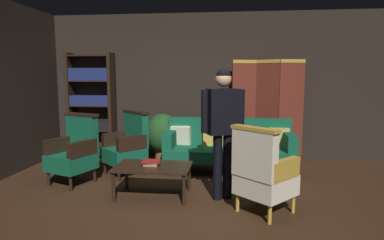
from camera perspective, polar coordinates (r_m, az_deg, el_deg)
name	(u,v)px	position (r m, az deg, el deg)	size (l,w,h in m)	color
ground_plane	(185,201)	(4.43, -1.21, -13.62)	(10.00, 10.00, 0.00)	#331E11
back_wall	(202,87)	(6.58, 1.64, 5.74)	(7.20, 0.10, 2.80)	black
folding_screen	(267,110)	(6.33, 12.68, 1.73)	(1.30, 0.26, 1.90)	#5B2319
bookshelf	(92,102)	(6.87, -16.75, 2.90)	(0.90, 0.32, 2.05)	black
velvet_couch	(229,145)	(5.67, 6.30, -4.19)	(2.12, 0.78, 0.88)	black
coffee_table	(153,169)	(4.50, -6.68, -8.33)	(1.00, 0.64, 0.42)	black
armchair_gilt_accent	(263,173)	(3.98, 11.97, -8.82)	(0.82, 0.82, 1.04)	#B78E33
armchair_wing_left	(74,151)	(5.30, -19.45, -5.01)	(0.75, 0.75, 1.04)	black
armchair_wing_right	(128,145)	(5.53, -10.93, -4.22)	(0.82, 0.82, 1.04)	black
standing_figure	(223,121)	(4.28, 5.31, -0.22)	(0.55, 0.35, 1.70)	black
potted_plant	(163,135)	(6.13, -5.05, -2.56)	(0.63, 0.63, 0.93)	brown
book_tan_leather	(151,164)	(4.50, -6.95, -7.46)	(0.19, 0.14, 0.04)	#9E7A47
book_red_leather	(151,161)	(4.49, -6.96, -7.02)	(0.24, 0.16, 0.03)	maroon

